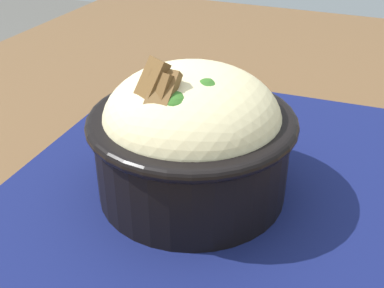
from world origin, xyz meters
TOP-DOWN VIEW (x-y plane):
  - table at (0.00, 0.00)m, footprint 1.29×0.93m
  - placemat at (-0.00, -0.01)m, footprint 0.43×0.37m
  - bowl at (-0.04, -0.01)m, footprint 0.19×0.19m
  - fork at (0.08, 0.01)m, footprint 0.04×0.13m

SIDE VIEW (x-z plane):
  - table at x=0.00m, z-range 0.31..1.05m
  - placemat at x=0.00m, z-range 0.73..0.74m
  - fork at x=0.08m, z-range 0.74..0.74m
  - bowl at x=-0.04m, z-range 0.73..0.87m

